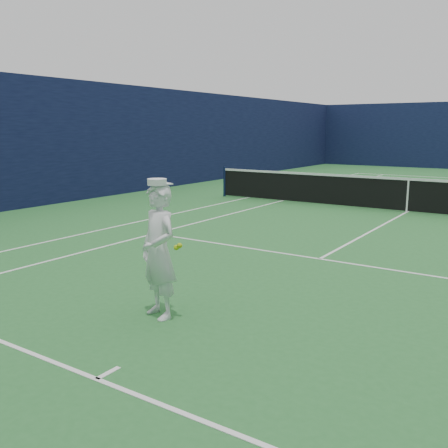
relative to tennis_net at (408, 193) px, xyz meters
name	(u,v)px	position (x,y,z in m)	size (l,w,h in m)	color
ground	(406,212)	(0.00, 0.00, -0.55)	(80.00, 80.00, 0.00)	#286B2F
court_markings	(406,212)	(0.00, 0.00, -0.55)	(11.03, 23.83, 0.01)	white
windscreen_fence	(411,143)	(0.00, 0.00, 1.45)	(20.12, 36.12, 4.00)	#0F1639
tennis_net	(408,193)	(0.00, 0.00, 0.00)	(12.88, 0.09, 1.07)	#141E4C
tennis_player	(159,251)	(-0.59, -10.26, 0.32)	(0.73, 0.67, 1.80)	white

